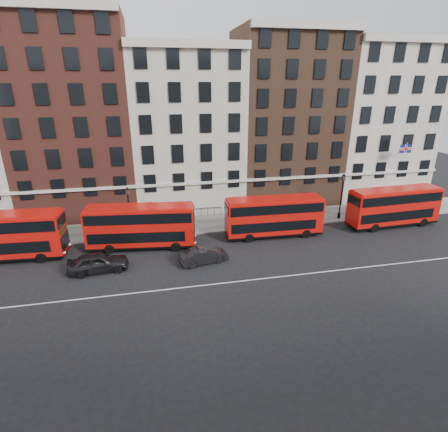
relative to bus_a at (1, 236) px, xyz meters
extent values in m
plane|color=black|center=(17.96, -5.89, -2.36)|extent=(120.00, 120.00, 0.00)
cube|color=gray|center=(17.96, 4.61, -2.29)|extent=(80.00, 5.00, 0.15)
cube|color=gray|center=(17.96, 2.11, -2.28)|extent=(80.00, 0.30, 0.16)
cube|color=white|center=(17.96, -7.89, -2.36)|extent=(70.00, 0.12, 0.01)
cube|color=brown|center=(5.16, 12.11, 8.64)|extent=(12.80, 10.00, 22.00)
cube|color=beige|center=(5.16, 6.86, 19.24)|extent=(12.80, 0.50, 0.80)
cube|color=#ADAA99|center=(17.96, 12.11, 7.14)|extent=(12.80, 10.00, 19.00)
cube|color=beige|center=(17.96, 6.86, 16.24)|extent=(12.80, 0.50, 0.80)
cube|color=brown|center=(30.76, 12.11, 8.14)|extent=(12.80, 10.00, 21.00)
cube|color=beige|center=(30.76, 6.86, 18.24)|extent=(12.80, 0.50, 0.80)
cube|color=#AEA596|center=(43.56, 12.11, 7.64)|extent=(12.80, 10.00, 20.00)
cube|color=beige|center=(43.56, 6.86, 17.24)|extent=(12.80, 0.50, 0.80)
cube|color=red|center=(0.03, 0.00, -0.06)|extent=(10.54, 3.12, 3.92)
cube|color=black|center=(0.03, 0.00, -1.89)|extent=(10.55, 3.16, 0.24)
cube|color=black|center=(-0.26, 0.02, -0.72)|extent=(9.36, 3.13, 1.04)
cube|color=black|center=(5.27, -0.33, -0.82)|extent=(0.22, 2.18, 1.29)
cube|color=black|center=(5.27, -0.33, 0.24)|extent=(0.20, 1.88, 0.42)
cylinder|color=black|center=(3.33, -1.32, -1.86)|extent=(1.01, 0.34, 0.99)
cylinder|color=black|center=(3.47, 0.90, -1.86)|extent=(1.01, 0.34, 0.99)
cube|color=red|center=(12.05, 0.00, -0.13)|extent=(10.28, 3.59, 3.79)
cube|color=black|center=(12.05, 0.00, -1.91)|extent=(10.29, 3.63, 0.23)
cube|color=black|center=(11.77, 0.03, -0.78)|extent=(9.15, 3.53, 1.01)
cube|color=black|center=(12.05, 0.00, 1.04)|extent=(9.91, 3.62, 0.96)
cube|color=red|center=(12.05, 0.00, 1.81)|extent=(9.97, 3.37, 0.17)
cube|color=black|center=(17.09, -0.61, -0.87)|extent=(0.33, 2.10, 1.25)
cube|color=black|center=(17.09, -0.61, 0.15)|extent=(0.30, 1.82, 0.40)
cylinder|color=black|center=(15.16, -1.46, -1.88)|extent=(0.98, 0.38, 0.96)
cylinder|color=black|center=(15.42, 0.67, -1.88)|extent=(0.98, 0.38, 0.96)
cylinder|color=black|center=(9.07, -0.72, -1.88)|extent=(0.98, 0.38, 0.96)
cylinder|color=black|center=(9.33, 1.41, -1.88)|extent=(0.98, 0.38, 0.96)
cube|color=red|center=(25.34, 0.00, -0.18)|extent=(9.94, 2.65, 3.71)
cube|color=black|center=(25.34, 0.00, -1.92)|extent=(9.94, 2.69, 0.23)
cube|color=black|center=(25.06, 0.01, -0.81)|extent=(8.81, 2.69, 0.99)
cube|color=black|center=(25.34, 0.00, 0.98)|extent=(9.56, 2.71, 0.94)
cube|color=red|center=(25.34, 0.00, 1.73)|extent=(9.65, 2.45, 0.17)
cube|color=black|center=(30.31, -0.15, -0.90)|extent=(0.14, 2.07, 1.22)
cube|color=black|center=(30.31, -0.15, 0.10)|extent=(0.13, 1.79, 0.39)
cylinder|color=black|center=(28.50, -1.15, -1.89)|extent=(0.95, 0.29, 0.94)
cylinder|color=black|center=(28.57, 0.95, -1.89)|extent=(0.95, 0.29, 0.94)
cylinder|color=black|center=(22.49, -0.97, -1.89)|extent=(0.95, 0.29, 0.94)
cylinder|color=black|center=(22.56, 1.14, -1.89)|extent=(0.95, 0.29, 0.94)
cube|color=red|center=(39.16, 0.00, -0.10)|extent=(10.32, 2.93, 3.84)
cube|color=black|center=(39.16, 0.00, -1.90)|extent=(10.32, 2.97, 0.23)
cube|color=black|center=(38.87, -0.02, -0.76)|extent=(9.15, 2.95, 1.02)
cube|color=black|center=(39.16, 0.00, 1.09)|extent=(9.93, 2.99, 0.97)
cube|color=red|center=(39.16, 0.00, 1.87)|extent=(10.01, 2.72, 0.17)
cube|color=black|center=(44.30, 0.25, -0.85)|extent=(0.18, 2.14, 1.26)
cube|color=black|center=(44.30, 0.25, 0.19)|extent=(0.17, 1.85, 0.41)
cylinder|color=black|center=(42.51, -0.93, -1.87)|extent=(0.98, 0.32, 0.97)
cylinder|color=black|center=(42.41, 1.25, -1.87)|extent=(0.98, 0.32, 0.97)
cylinder|color=black|center=(36.30, -1.23, -1.87)|extent=(0.98, 0.32, 0.97)
cylinder|color=black|center=(36.19, 0.94, -1.87)|extent=(0.98, 0.32, 0.97)
imported|color=black|center=(8.46, -3.85, -1.52)|extent=(5.07, 2.36, 1.68)
imported|color=black|center=(17.43, -4.19, -1.66)|extent=(4.49, 2.33, 1.41)
cylinder|color=black|center=(10.95, 2.49, 0.09)|extent=(0.14, 0.14, 4.60)
cylinder|color=black|center=(10.95, 2.49, -1.91)|extent=(0.32, 0.32, 0.60)
cube|color=#262626|center=(10.95, 2.49, 2.64)|extent=(0.32, 0.32, 0.55)
cone|color=black|center=(10.95, 2.49, 2.99)|extent=(0.44, 0.44, 0.25)
cylinder|color=black|center=(34.45, 2.95, 0.09)|extent=(0.14, 0.14, 4.60)
cylinder|color=black|center=(34.45, 2.95, -1.91)|extent=(0.32, 0.32, 0.60)
cube|color=#262626|center=(34.45, 2.95, 2.64)|extent=(0.32, 0.32, 0.55)
cone|color=black|center=(34.45, 2.95, 2.99)|extent=(0.44, 0.44, 0.25)
cylinder|color=black|center=(44.77, 2.68, -0.91)|extent=(0.12, 0.12, 2.60)
cube|color=black|center=(44.77, 2.53, 0.69)|extent=(0.25, 0.30, 0.75)
sphere|color=red|center=(44.77, 2.36, 0.91)|extent=(0.14, 0.14, 0.14)
sphere|color=#0C9919|center=(44.77, 2.36, 0.47)|extent=(0.14, 0.14, 0.14)
camera|label=1|loc=(13.58, -31.52, 12.76)|focal=28.00mm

